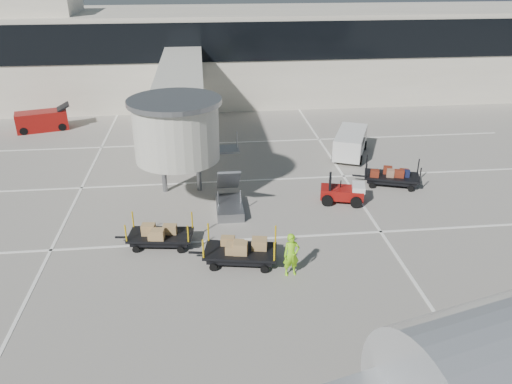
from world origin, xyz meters
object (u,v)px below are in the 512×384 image
(box_cart_far, at_px, (162,236))
(minivan, at_px, (351,141))
(suitcase_cart, at_px, (391,177))
(ground_worker, at_px, (291,255))
(belt_loader, at_px, (42,121))
(box_cart_near, at_px, (241,251))
(baggage_tug, at_px, (343,192))

(box_cart_far, bearing_deg, minivan, 48.80)
(suitcase_cart, distance_m, box_cart_far, 14.31)
(ground_worker, xyz_separation_m, belt_loader, (-16.10, 21.71, -0.24))
(box_cart_near, distance_m, box_cart_far, 4.06)
(minivan, bearing_deg, belt_loader, -176.26)
(box_cart_near, height_order, box_cart_far, box_cart_near)
(suitcase_cart, bearing_deg, box_cart_near, -123.88)
(suitcase_cart, distance_m, box_cart_near, 12.15)
(baggage_tug, height_order, ground_worker, ground_worker)
(box_cart_far, distance_m, belt_loader, 21.41)
(box_cart_far, relative_size, minivan, 0.79)
(belt_loader, bearing_deg, box_cart_far, -76.57)
(suitcase_cart, xyz_separation_m, minivan, (-1.02, 5.23, 0.48))
(ground_worker, bearing_deg, box_cart_far, 143.09)
(baggage_tug, xyz_separation_m, minivan, (2.43, 7.10, 0.44))
(ground_worker, bearing_deg, baggage_tug, 49.66)
(suitcase_cart, relative_size, box_cart_near, 0.99)
(box_cart_far, bearing_deg, belt_loader, 126.62)
(box_cart_far, height_order, minivan, minivan)
(baggage_tug, relative_size, minivan, 0.55)
(ground_worker, relative_size, belt_loader, 0.46)
(baggage_tug, relative_size, suitcase_cart, 0.65)
(suitcase_cart, bearing_deg, box_cart_far, -138.90)
(baggage_tug, relative_size, ground_worker, 1.32)
(box_cart_far, xyz_separation_m, belt_loader, (-10.45, 18.68, 0.23))
(ground_worker, distance_m, minivan, 15.24)
(baggage_tug, xyz_separation_m, box_cart_far, (-9.75, -3.65, -0.05))
(minivan, bearing_deg, box_cart_far, -115.53)
(suitcase_cart, xyz_separation_m, box_cart_far, (-13.20, -5.51, -0.00))
(baggage_tug, xyz_separation_m, belt_loader, (-20.20, 15.04, 0.18))
(box_cart_near, xyz_separation_m, box_cart_far, (-3.58, 1.91, -0.08))
(minivan, distance_m, belt_loader, 23.99)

